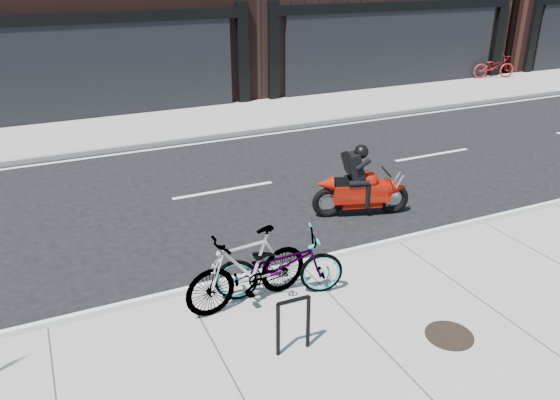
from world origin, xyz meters
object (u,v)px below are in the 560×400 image
bicycle_front (279,265)px  bicycle_rear (248,268)px  manhole_cover (449,335)px  bicycle_far (494,67)px  bike_rack (293,320)px  motorcycle (366,187)px

bicycle_front → bicycle_rear: size_ratio=1.00×
bicycle_rear → manhole_cover: (2.20, -1.90, -0.59)m
bicycle_front → bicycle_far: bicycle_front is taller
bike_rack → bicycle_far: bicycle_far is taller
bicycle_far → bike_rack: bearing=144.7°
bicycle_rear → bicycle_far: bicycle_rear is taller
bicycle_rear → manhole_cover: bicycle_rear is taller
bicycle_rear → bicycle_far: 19.93m
bicycle_far → manhole_cover: (-14.01, -13.50, -0.48)m
motorcycle → manhole_cover: bearing=-90.1°
bicycle_far → motorcycle: bearing=142.5°
manhole_cover → bicycle_rear: bearing=139.2°
bicycle_front → manhole_cover: size_ratio=2.98×
motorcycle → manhole_cover: motorcycle is taller
bicycle_front → bicycle_far: 19.52m
bicycle_far → manhole_cover: bearing=150.0°
bicycle_front → bicycle_rear: (-0.51, 0.00, 0.08)m
bike_rack → bicycle_front: (0.38, 1.27, 0.04)m
bicycle_far → manhole_cover: size_ratio=2.82×
bicycle_rear → motorcycle: bearing=115.5°
bicycle_far → manhole_cover: bicycle_far is taller
bicycle_rear → manhole_cover: 2.96m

